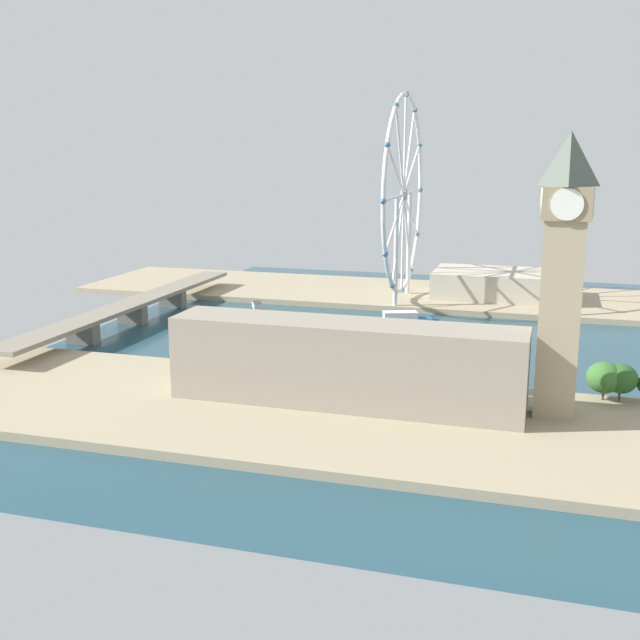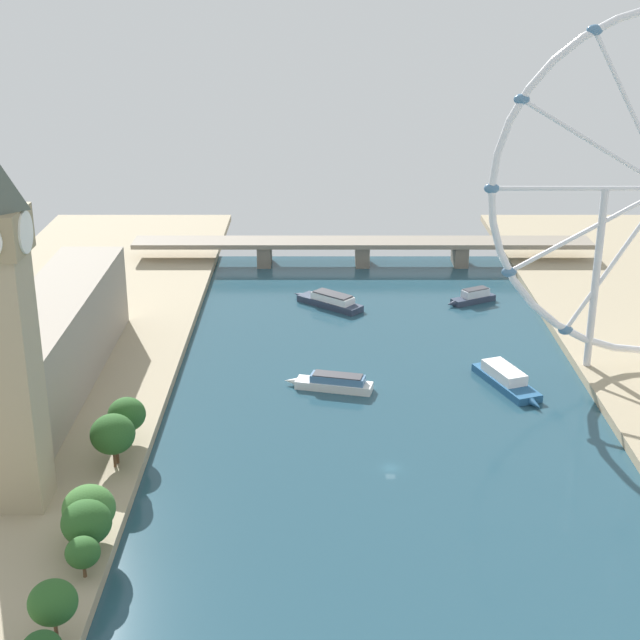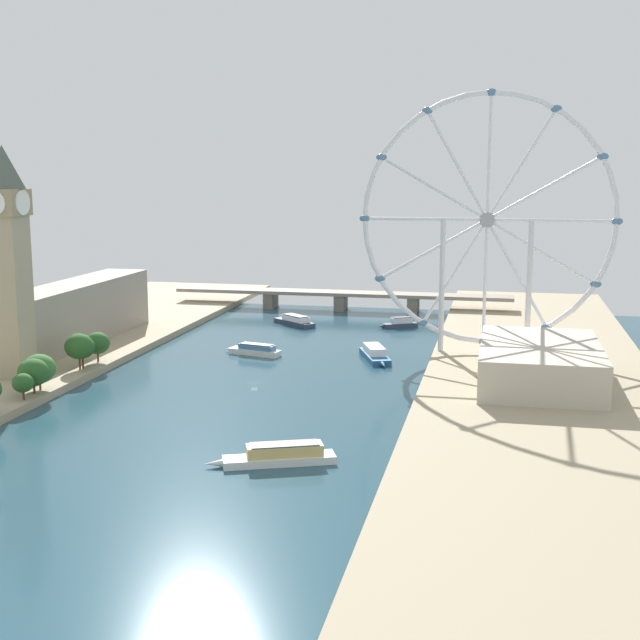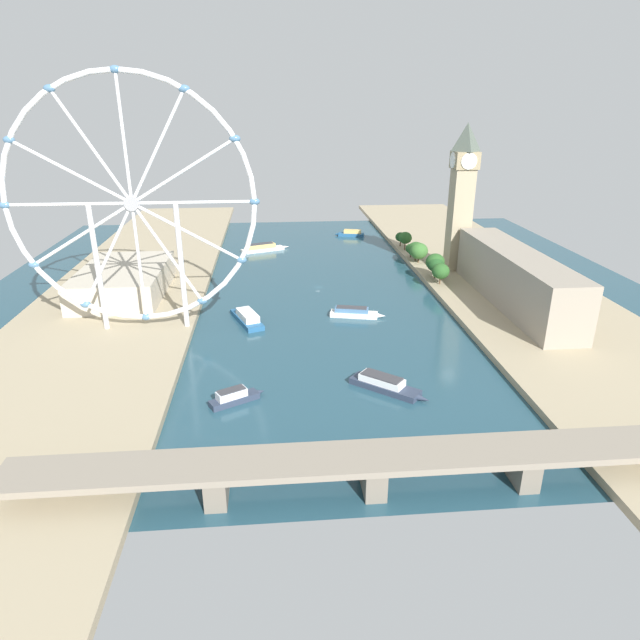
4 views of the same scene
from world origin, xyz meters
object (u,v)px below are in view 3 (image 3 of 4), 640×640
object	(u,v)px
ferris_wheel	(487,221)
tour_boat_2	(254,350)
tour_boat_0	(280,455)
tour_boat_5	(375,354)
riverside_hall	(540,364)
tour_boat_3	(400,323)
parliament_block	(75,313)
clock_tower	(8,259)
tour_boat_1	(294,321)
river_bridge	(341,296)

from	to	relation	value
ferris_wheel	tour_boat_2	xyz separation A→B (m)	(-101.19, -12.27, -58.48)
tour_boat_0	tour_boat_5	bearing A→B (deg)	-114.53
riverside_hall	tour_boat_2	bearing A→B (deg)	162.49
tour_boat_3	tour_boat_5	xyz separation A→B (m)	(-1.59, -79.37, 0.08)
parliament_block	ferris_wheel	size ratio (longest dim) A/B	1.04
tour_boat_2	tour_boat_0	bearing A→B (deg)	122.78
riverside_hall	tour_boat_3	bearing A→B (deg)	119.09
ferris_wheel	tour_boat_0	xyz separation A→B (m)	(-52.87, -151.11, -58.21)
ferris_wheel	tour_boat_0	distance (m)	170.35
clock_tower	tour_boat_3	world-z (taller)	clock_tower
clock_tower	tour_boat_2	size ratio (longest dim) A/B	3.12
tour_boat_3	tour_boat_1	bearing A→B (deg)	-23.85
clock_tower	tour_boat_0	distance (m)	148.68
tour_boat_2	river_bridge	bearing A→B (deg)	-82.65
clock_tower	tour_boat_0	world-z (taller)	clock_tower
ferris_wheel	tour_boat_1	size ratio (longest dim) A/B	4.03
parliament_block	ferris_wheel	xyz separation A→B (m)	(186.34, 16.97, 43.71)
tour_boat_3	river_bridge	bearing A→B (deg)	-79.39
tour_boat_1	tour_boat_5	bearing A→B (deg)	166.38
riverside_hall	tour_boat_0	bearing A→B (deg)	-126.91
clock_tower	tour_boat_0	size ratio (longest dim) A/B	2.43
tour_boat_0	tour_boat_2	world-z (taller)	tour_boat_0
tour_boat_0	tour_boat_5	world-z (taller)	tour_boat_0
ferris_wheel	tour_boat_2	distance (m)	117.51
clock_tower	ferris_wheel	xyz separation A→B (m)	(176.90, 83.66, 11.58)
ferris_wheel	river_bridge	size ratio (longest dim) A/B	0.56
tour_boat_2	tour_boat_5	xyz separation A→B (m)	(54.61, 2.45, 0.15)
river_bridge	tour_boat_0	size ratio (longest dim) A/B	5.53
river_bridge	tour_boat_3	world-z (taller)	river_bridge
tour_boat_1	tour_boat_2	xyz separation A→B (m)	(0.35, -77.28, -0.09)
ferris_wheel	river_bridge	xyz separation A→B (m)	(-86.62, 120.85, -52.17)
tour_boat_0	riverside_hall	bearing A→B (deg)	-148.89
riverside_hall	parliament_block	bearing A→B (deg)	170.68
tour_boat_0	tour_boat_1	bearing A→B (deg)	-99.29
parliament_block	clock_tower	bearing A→B (deg)	-81.94
ferris_wheel	tour_boat_5	distance (m)	75.29
tour_boat_3	tour_boat_0	bearing A→B (deg)	59.50
clock_tower	riverside_hall	bearing A→B (deg)	9.27
tour_boat_0	tour_boat_3	world-z (taller)	tour_boat_0
river_bridge	tour_boat_5	world-z (taller)	river_bridge
clock_tower	tour_boat_5	distance (m)	156.91
riverside_hall	tour_boat_1	size ratio (longest dim) A/B	2.54
tour_boat_1	riverside_hall	bearing A→B (deg)	176.88
river_bridge	tour_boat_2	size ratio (longest dim) A/B	7.11
tour_boat_3	tour_boat_5	size ratio (longest dim) A/B	0.61
tour_boat_3	ferris_wheel	bearing A→B (deg)	94.44
ferris_wheel	tour_boat_5	size ratio (longest dim) A/B	3.33
parliament_block	tour_boat_1	distance (m)	118.86
tour_boat_2	ferris_wheel	bearing A→B (deg)	-159.49
tour_boat_5	riverside_hall	bearing A→B (deg)	38.44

